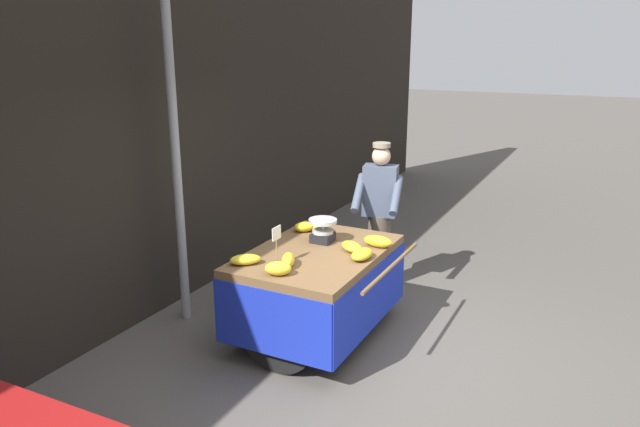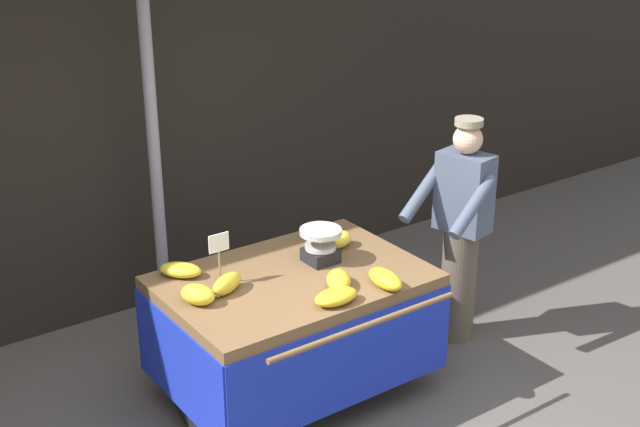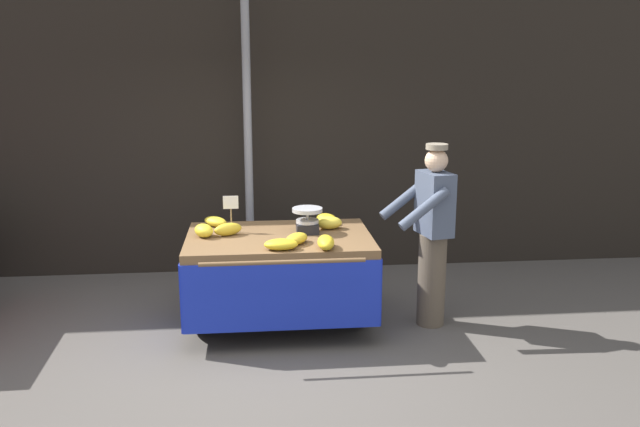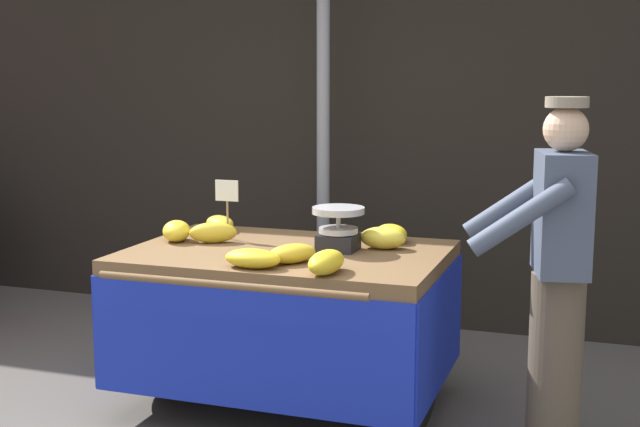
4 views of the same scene
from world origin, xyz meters
TOP-DOWN VIEW (x-y plane):
  - ground_plane at (0.00, 0.00)m, footprint 60.00×60.00m
  - back_wall at (0.00, 2.72)m, footprint 16.00×0.24m
  - street_pole at (0.03, 2.25)m, footprint 0.09×0.09m
  - banana_cart at (0.30, 0.84)m, footprint 1.70×1.36m
  - weighing_scale at (0.56, 0.91)m, footprint 0.28×0.28m
  - price_sign at (-0.14, 1.02)m, footprint 0.14×0.01m
  - banana_bunch_0 at (0.78, 1.03)m, footprint 0.25×0.17m
  - banana_bunch_1 at (0.29, 0.38)m, footprint 0.29×0.17m
  - banana_bunch_2 at (-0.16, 0.89)m, footprint 0.29×0.22m
  - banana_bunch_3 at (-0.30, 1.25)m, footprint 0.30×0.31m
  - banana_bunch_4 at (-0.38, 0.86)m, footprint 0.24×0.27m
  - banana_bunch_5 at (0.44, 0.54)m, footprint 0.28×0.31m
  - banana_bunch_6 at (0.77, 1.23)m, footprint 0.26×0.26m
  - banana_bunch_7 at (0.67, 0.37)m, footprint 0.16×0.30m
  - vendor_person at (1.70, 0.76)m, footprint 0.65×0.60m

SIDE VIEW (x-z plane):
  - ground_plane at x=0.00m, z-range 0.00..0.00m
  - banana_cart at x=0.30m, z-range 0.22..1.10m
  - vendor_person at x=1.70m, z-range 0.01..1.73m
  - banana_bunch_3 at x=-0.30m, z-range 0.89..0.98m
  - banana_bunch_1 at x=0.29m, z-range 0.89..0.98m
  - banana_bunch_5 at x=0.44m, z-range 0.89..0.98m
  - banana_bunch_6 at x=0.77m, z-range 0.89..0.99m
  - banana_bunch_7 at x=0.67m, z-range 0.89..1.00m
  - banana_bunch_2 at x=-0.16m, z-range 0.89..1.00m
  - banana_bunch_0 at x=0.78m, z-range 0.89..1.00m
  - banana_bunch_4 at x=-0.38m, z-range 0.89..1.00m
  - weighing_scale at x=0.56m, z-range 0.89..1.12m
  - price_sign at x=-0.14m, z-range 0.96..1.30m
  - street_pole at x=0.03m, z-range 0.00..3.27m
  - back_wall at x=0.00m, z-range 0.00..4.38m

